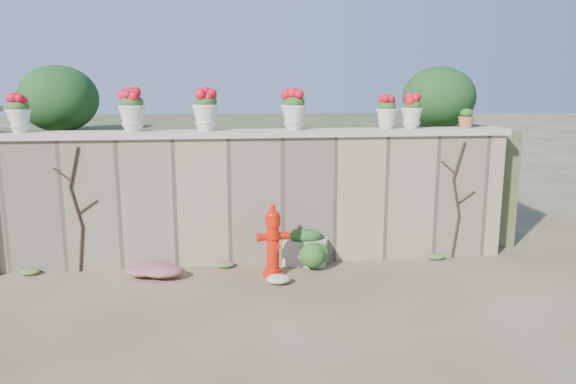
{
  "coord_description": "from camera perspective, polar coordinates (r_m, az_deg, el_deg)",
  "views": [
    {
      "loc": [
        -0.51,
        -6.86,
        2.85
      ],
      "look_at": [
        0.47,
        1.4,
        1.19
      ],
      "focal_mm": 35.0,
      "sensor_mm": 36.0,
      "label": 1
    }
  ],
  "objects": [
    {
      "name": "vine_right",
      "position": [
        9.41,
        16.8,
        -0.62
      ],
      "size": [
        0.6,
        0.04,
        1.91
      ],
      "color": "black",
      "rests_on": "ground"
    },
    {
      "name": "raised_fill",
      "position": [
        12.01,
        -4.23,
        2.37
      ],
      "size": [
        9.0,
        6.0,
        2.0
      ],
      "primitive_type": "cube",
      "color": "#384C23",
      "rests_on": "ground"
    },
    {
      "name": "urn_pot_1",
      "position": [
        8.77,
        -15.55,
        7.98
      ],
      "size": [
        0.4,
        0.4,
        0.63
      ],
      "color": "silver",
      "rests_on": "wall_cap"
    },
    {
      "name": "urn_pot_2",
      "position": [
        8.67,
        -8.37,
        8.26
      ],
      "size": [
        0.41,
        0.41,
        0.64
      ],
      "color": "silver",
      "rests_on": "wall_cap"
    },
    {
      "name": "urn_pot_4",
      "position": [
        9.05,
        9.99,
        7.94
      ],
      "size": [
        0.33,
        0.33,
        0.51
      ],
      "color": "silver",
      "rests_on": "wall_cap"
    },
    {
      "name": "back_shrub_left",
      "position": [
        10.22,
        -22.27,
        8.76
      ],
      "size": [
        1.3,
        1.3,
        1.1
      ],
      "primitive_type": "ellipsoid",
      "color": "#143814",
      "rests_on": "raised_fill"
    },
    {
      "name": "urn_pot_3",
      "position": [
        8.74,
        0.61,
        8.32
      ],
      "size": [
        0.39,
        0.39,
        0.61
      ],
      "color": "silver",
      "rests_on": "wall_cap"
    },
    {
      "name": "green_shrub",
      "position": [
        8.59,
        2.6,
        -6.2
      ],
      "size": [
        0.58,
        0.52,
        0.55
      ],
      "primitive_type": "ellipsoid",
      "color": "#1E5119",
      "rests_on": "ground"
    },
    {
      "name": "planter_box",
      "position": [
        8.89,
        1.76,
        -5.69
      ],
      "size": [
        0.76,
        0.58,
        0.56
      ],
      "rotation": [
        0.0,
        0.0,
        -0.31
      ],
      "color": "beige",
      "rests_on": "ground"
    },
    {
      "name": "white_flowers",
      "position": [
        8.11,
        -0.81,
        -8.68
      ],
      "size": [
        0.47,
        0.38,
        0.17
      ],
      "primitive_type": "ellipsoid",
      "color": "white",
      "rests_on": "ground"
    },
    {
      "name": "urn_pot_5",
      "position": [
        9.17,
        12.46,
        7.96
      ],
      "size": [
        0.34,
        0.34,
        0.53
      ],
      "color": "silver",
      "rests_on": "wall_cap"
    },
    {
      "name": "ground",
      "position": [
        7.44,
        -2.36,
        -11.26
      ],
      "size": [
        80.0,
        80.0,
        0.0
      ],
      "primitive_type": "plane",
      "color": "brown",
      "rests_on": "ground"
    },
    {
      "name": "vine_left",
      "position": [
        8.91,
        -20.65,
        -1.52
      ],
      "size": [
        0.6,
        0.04,
        1.91
      ],
      "color": "black",
      "rests_on": "ground"
    },
    {
      "name": "fire_hydrant",
      "position": [
        8.27,
        -1.55,
        -4.92
      ],
      "size": [
        0.47,
        0.33,
        1.09
      ],
      "rotation": [
        0.0,
        0.0,
        0.16
      ],
      "color": "red",
      "rests_on": "ground"
    },
    {
      "name": "stone_wall",
      "position": [
        8.87,
        -3.31,
        -0.8
      ],
      "size": [
        8.0,
        0.4,
        2.0
      ],
      "primitive_type": "cube",
      "color": "gray",
      "rests_on": "ground"
    },
    {
      "name": "back_shrub_right",
      "position": [
        10.61,
        15.09,
        9.26
      ],
      "size": [
        1.3,
        1.3,
        1.1
      ],
      "primitive_type": "ellipsoid",
      "color": "#143814",
      "rests_on": "raised_fill"
    },
    {
      "name": "wall_cap",
      "position": [
        8.71,
        -3.38,
        5.97
      ],
      "size": [
        8.1,
        0.52,
        0.1
      ],
      "primitive_type": "cube",
      "color": "beige",
      "rests_on": "stone_wall"
    },
    {
      "name": "urn_pot_0",
      "position": [
        9.16,
        -25.69,
        7.16
      ],
      "size": [
        0.35,
        0.35,
        0.55
      ],
      "color": "silver",
      "rests_on": "wall_cap"
    },
    {
      "name": "terracotta_pot",
      "position": [
        9.52,
        17.64,
        7.05
      ],
      "size": [
        0.25,
        0.25,
        0.3
      ],
      "color": "#C0633A",
      "rests_on": "wall_cap"
    },
    {
      "name": "magenta_clump",
      "position": [
        8.54,
        -13.06,
        -7.58
      ],
      "size": [
        1.02,
        0.68,
        0.27
      ],
      "primitive_type": "ellipsoid",
      "color": "#D12975",
      "rests_on": "ground"
    }
  ]
}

